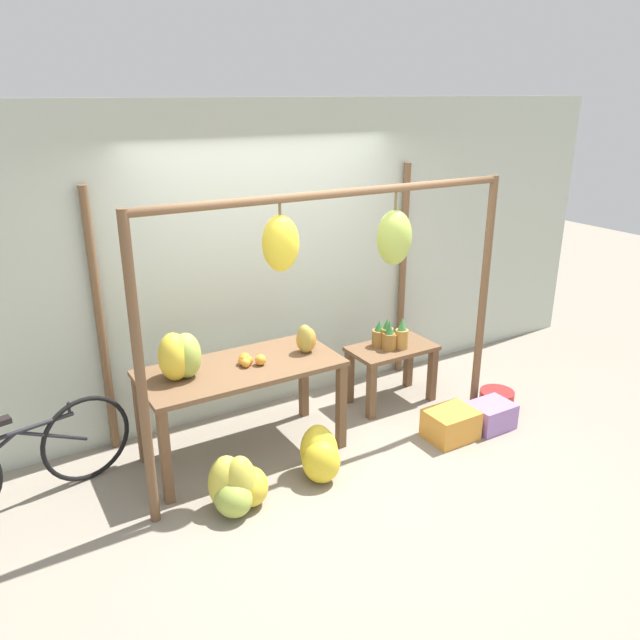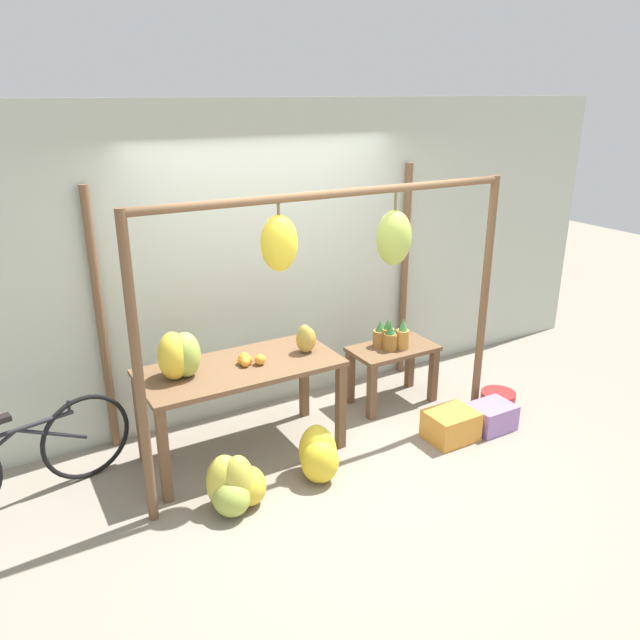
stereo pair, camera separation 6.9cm
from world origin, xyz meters
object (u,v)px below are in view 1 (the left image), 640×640
parked_bicycle (21,461)px  papaya_pile (306,339)px  banana_pile_on_table (178,356)px  pineapple_cluster (389,336)px  banana_pile_ground_right (320,454)px  fruit_crate_purple (491,415)px  blue_bucket (496,400)px  banana_pile_ground_left (236,487)px  orange_pile (248,360)px  fruit_crate_white (451,424)px

parked_bicycle → papaya_pile: 2.30m
banana_pile_on_table → pineapple_cluster: (2.05, 0.10, -0.29)m
banana_pile_ground_right → papaya_pile: size_ratio=1.96×
banana_pile_on_table → fruit_crate_purple: (2.57, -0.77, -0.86)m
papaya_pile → blue_bucket: bearing=-15.6°
papaya_pile → banana_pile_ground_right: bearing=-109.9°
banana_pile_ground_left → fruit_crate_purple: 2.43m
pineapple_cluster → banana_pile_on_table: bearing=-177.3°
orange_pile → parked_bicycle: (-1.70, 0.20, -0.48)m
banana_pile_ground_right → fruit_crate_purple: banana_pile_ground_right is taller
banana_pile_ground_right → fruit_crate_purple: (1.71, -0.13, -0.08)m
banana_pile_ground_right → fruit_crate_white: (1.27, -0.08, -0.07)m
orange_pile → banana_pile_ground_left: (-0.41, -0.63, -0.66)m
banana_pile_on_table → parked_bicycle: (-1.15, 0.15, -0.62)m
fruit_crate_purple → fruit_crate_white: bearing=174.2°
banana_pile_ground_left → papaya_pile: papaya_pile is taller
pineapple_cluster → parked_bicycle: bearing=179.0°
banana_pile_ground_left → banana_pile_ground_right: bearing=3.1°
blue_bucket → pineapple_cluster: bearing=140.8°
banana_pile_ground_right → parked_bicycle: parked_bicycle is taller
orange_pile → pineapple_cluster: 1.52m
blue_bucket → parked_bicycle: parked_bicycle is taller
fruit_crate_purple → papaya_pile: bearing=154.7°
orange_pile → parked_bicycle: bearing=173.3°
papaya_pile → fruit_crate_purple: 1.84m
banana_pile_on_table → orange_pile: 0.57m
blue_bucket → papaya_pile: papaya_pile is taller
fruit_crate_white → blue_bucket: (0.72, 0.17, -0.03)m
orange_pile → fruit_crate_white: 1.86m
orange_pile → pineapple_cluster: orange_pile is taller
papaya_pile → fruit_crate_purple: (1.50, -0.71, -0.80)m
banana_pile_on_table → fruit_crate_white: 2.40m
banana_pile_on_table → papaya_pile: banana_pile_on_table is taller
blue_bucket → fruit_crate_purple: 0.35m
pineapple_cluster → parked_bicycle: 3.22m
fruit_crate_white → fruit_crate_purple: (0.44, -0.04, -0.01)m
fruit_crate_white → fruit_crate_purple: 0.44m
orange_pile → banana_pile_ground_right: 0.93m
banana_pile_ground_left → fruit_crate_white: size_ratio=1.14×
pineapple_cluster → fruit_crate_purple: 1.16m
banana_pile_ground_left → parked_bicycle: 1.55m
banana_pile_ground_left → fruit_crate_purple: (2.43, -0.09, -0.06)m
banana_pile_on_table → orange_pile: size_ratio=2.06×
banana_pile_ground_left → fruit_crate_white: (1.99, -0.04, -0.05)m
banana_pile_on_table → banana_pile_ground_left: bearing=-78.4°
orange_pile → banana_pile_on_table: bearing=175.3°
fruit_crate_white → papaya_pile: (-1.06, 0.66, 0.79)m
banana_pile_on_table → fruit_crate_purple: bearing=-16.6°
blue_bucket → banana_pile_ground_right: bearing=-177.6°
banana_pile_ground_right → fruit_crate_purple: 1.71m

